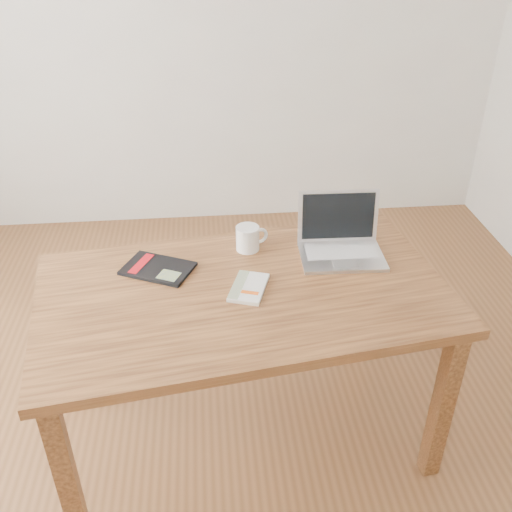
{
  "coord_description": "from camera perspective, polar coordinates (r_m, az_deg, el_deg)",
  "views": [
    {
      "loc": [
        0.06,
        -1.68,
        1.93
      ],
      "look_at": [
        0.23,
        0.05,
        0.85
      ],
      "focal_mm": 40.0,
      "sensor_mm": 36.0,
      "label": 1
    }
  ],
  "objects": [
    {
      "name": "coffee_mug",
      "position": [
        2.26,
        -0.77,
        1.84
      ],
      "size": [
        0.13,
        0.09,
        0.1
      ],
      "rotation": [
        0.0,
        0.0,
        0.3
      ],
      "color": "white",
      "rests_on": "desk"
    },
    {
      "name": "room",
      "position": [
        1.78,
        -9.74,
        12.5
      ],
      "size": [
        4.04,
        4.04,
        2.7
      ],
      "color": "brown",
      "rests_on": "ground"
    },
    {
      "name": "black_guidebook",
      "position": [
        2.18,
        -9.79,
        -1.24
      ],
      "size": [
        0.3,
        0.26,
        0.01
      ],
      "rotation": [
        0.0,
        0.0,
        1.13
      ],
      "color": "black",
      "rests_on": "desk"
    },
    {
      "name": "laptop",
      "position": [
        2.27,
        8.45,
        1.45
      ],
      "size": [
        0.33,
        0.27,
        0.23
      ],
      "rotation": [
        0.0,
        0.0,
        -0.03
      ],
      "color": "silver",
      "rests_on": "desk"
    },
    {
      "name": "desk",
      "position": [
        2.1,
        -1.2,
        -5.32
      ],
      "size": [
        1.56,
        1.03,
        0.75
      ],
      "rotation": [
        0.0,
        0.0,
        0.14
      ],
      "color": "brown",
      "rests_on": "ground"
    },
    {
      "name": "white_guidebook",
      "position": [
        2.05,
        -0.75,
        -3.17
      ],
      "size": [
        0.17,
        0.21,
        0.02
      ],
      "rotation": [
        0.0,
        0.0,
        -0.32
      ],
      "color": "beige",
      "rests_on": "desk"
    }
  ]
}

